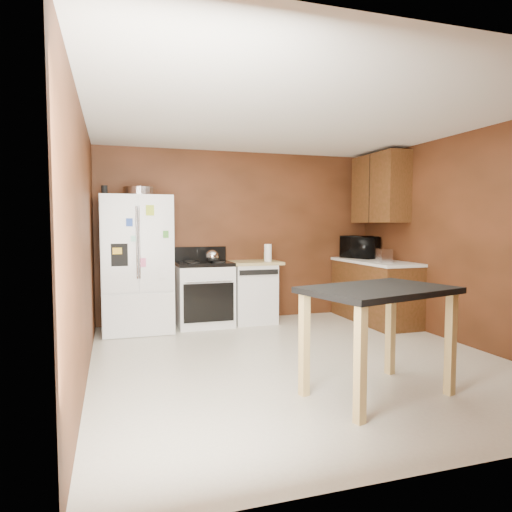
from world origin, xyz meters
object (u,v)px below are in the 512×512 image
pen_cup (105,190)px  refrigerator (137,264)px  gas_range (204,293)px  roasting_pan (140,192)px  kettle (212,256)px  paper_towel (268,253)px  green_canister (268,256)px  toaster (384,255)px  island (378,304)px  microwave (360,248)px  dishwasher (252,291)px

pen_cup → refrigerator: (0.39, 0.09, -0.96)m
gas_range → refrigerator: bearing=-176.2°
roasting_pan → gas_range: (0.85, 0.04, -1.39)m
kettle → paper_towel: (0.83, 0.04, 0.03)m
green_canister → toaster: 1.66m
pen_cup → toaster: bearing=-9.5°
paper_towel → refrigerator: bearing=179.4°
island → toaster: bearing=56.0°
paper_towel → gas_range: (-0.92, 0.08, -0.55)m
kettle → island: (0.78, -2.91, -0.22)m
green_canister → microwave: bearing=-3.1°
pen_cup → roasting_pan: bearing=15.1°
roasting_pan → microwave: roasting_pan is taller
roasting_pan → refrigerator: roasting_pan is taller
dishwasher → gas_range: bearing=-178.1°
dishwasher → green_canister: bearing=11.0°
kettle → microwave: 2.37m
dishwasher → roasting_pan: bearing=-177.8°
roasting_pan → pen_cup: size_ratio=3.82×
roasting_pan → paper_towel: bearing=-1.5°
toaster → pen_cup: bearing=-176.4°
microwave → dishwasher: 1.84m
refrigerator → island: refrigerator is taller
pen_cup → kettle: (1.39, 0.03, -0.87)m
green_canister → kettle: bearing=-167.5°
pen_cup → gas_range: bearing=6.8°
green_canister → dishwasher: size_ratio=0.14×
dishwasher → refrigerator: bearing=-177.0°
kettle → gas_range: 0.55m
paper_towel → toaster: (1.48, -0.69, -0.02)m
paper_towel → gas_range: size_ratio=0.23×
roasting_pan → gas_range: 1.63m
pen_cup → island: bearing=-52.9°
pen_cup → green_canister: (2.27, 0.23, -0.91)m
roasting_pan → dishwasher: roasting_pan is taller
kettle → paper_towel: size_ratio=0.70×
microwave → gas_range: microwave is taller
paper_towel → microwave: microwave is taller
toaster → refrigerator: size_ratio=0.14×
gas_range → island: gas_range is taller
roasting_pan → green_canister: size_ratio=3.61×
pen_cup → kettle: bearing=1.4°
paper_towel → green_canister: paper_towel is taller
microwave → island: bearing=131.4°
pen_cup → dishwasher: 2.46m
gas_range → island: bearing=-73.9°
kettle → paper_towel: bearing=2.8°
roasting_pan → dishwasher: size_ratio=0.50×
paper_towel → dishwasher: 0.61m
pen_cup → toaster: (3.69, -0.61, -0.87)m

